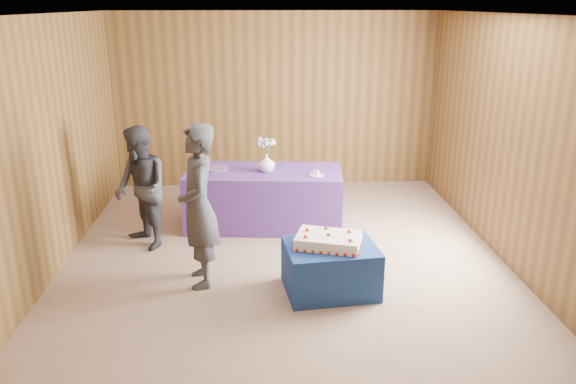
{
  "coord_description": "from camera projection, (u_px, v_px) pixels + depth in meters",
  "views": [
    {
      "loc": [
        -0.29,
        -5.75,
        2.8
      ],
      "look_at": [
        0.04,
        0.1,
        0.83
      ],
      "focal_mm": 35.0,
      "sensor_mm": 36.0,
      "label": 1
    }
  ],
  "objects": [
    {
      "name": "sheet_cake",
      "position": [
        329.0,
        240.0,
        5.59
      ],
      "size": [
        0.76,
        0.62,
        0.15
      ],
      "rotation": [
        0.0,
        0.0,
        -0.29
      ],
      "color": "white",
      "rests_on": "cake_table"
    },
    {
      "name": "guest_right",
      "position": [
        141.0,
        188.0,
        6.59
      ],
      "size": [
        0.87,
        0.91,
        1.47
      ],
      "primitive_type": "imported",
      "rotation": [
        0.0,
        0.0,
        -0.95
      ],
      "color": "#2E2F38",
      "rests_on": "ground"
    },
    {
      "name": "platter",
      "position": [
        215.0,
        168.0,
        7.32
      ],
      "size": [
        0.37,
        0.37,
        0.02
      ],
      "primitive_type": "cylinder",
      "rotation": [
        0.0,
        0.0,
        -0.01
      ],
      "color": "#694F9E",
      "rests_on": "serving_table"
    },
    {
      "name": "guest_left",
      "position": [
        198.0,
        207.0,
        5.67
      ],
      "size": [
        0.51,
        0.68,
        1.7
      ],
      "primitive_type": "imported",
      "rotation": [
        0.0,
        0.0,
        -1.4
      ],
      "color": "#33343C",
      "rests_on": "ground"
    },
    {
      "name": "serving_table",
      "position": [
        264.0,
        198.0,
        7.36
      ],
      "size": [
        2.07,
        1.08,
        0.75
      ],
      "primitive_type": "cube",
      "rotation": [
        0.0,
        0.0,
        -0.09
      ],
      "color": "#552F83",
      "rests_on": "ground"
    },
    {
      "name": "cake_slice",
      "position": [
        316.0,
        172.0,
        7.03
      ],
      "size": [
        0.08,
        0.07,
        0.07
      ],
      "rotation": [
        0.0,
        0.0,
        -0.41
      ],
      "color": "white",
      "rests_on": "plate"
    },
    {
      "name": "cake_table",
      "position": [
        330.0,
        268.0,
        5.69
      ],
      "size": [
        0.98,
        0.8,
        0.5
      ],
      "primitive_type": "cube",
      "rotation": [
        0.0,
        0.0,
        0.12
      ],
      "color": "navy",
      "rests_on": "ground"
    },
    {
      "name": "vase",
      "position": [
        267.0,
        163.0,
        7.17
      ],
      "size": [
        0.22,
        0.22,
        0.22
      ],
      "primitive_type": "imported",
      "rotation": [
        0.0,
        0.0,
        0.01
      ],
      "color": "white",
      "rests_on": "serving_table"
    },
    {
      "name": "knife",
      "position": [
        318.0,
        177.0,
        6.96
      ],
      "size": [
        0.26,
        0.05,
        0.0
      ],
      "primitive_type": "cube",
      "rotation": [
        0.0,
        0.0,
        0.13
      ],
      "color": "silver",
      "rests_on": "serving_table"
    },
    {
      "name": "flower_spray",
      "position": [
        266.0,
        142.0,
        7.09
      ],
      "size": [
        0.25,
        0.25,
        0.19
      ],
      "color": "#326C2B",
      "rests_on": "vase"
    },
    {
      "name": "ground",
      "position": [
        285.0,
        264.0,
        6.35
      ],
      "size": [
        6.0,
        6.0,
        0.0
      ],
      "primitive_type": "plane",
      "color": "gray",
      "rests_on": "ground"
    },
    {
      "name": "room_shell",
      "position": [
        284.0,
        105.0,
        5.77
      ],
      "size": [
        5.04,
        6.04,
        2.72
      ],
      "color": "brown",
      "rests_on": "ground"
    },
    {
      "name": "plate",
      "position": [
        316.0,
        175.0,
        7.04
      ],
      "size": [
        0.25,
        0.25,
        0.01
      ],
      "primitive_type": "cylinder",
      "rotation": [
        0.0,
        0.0,
        -0.47
      ],
      "color": "silver",
      "rests_on": "serving_table"
    }
  ]
}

